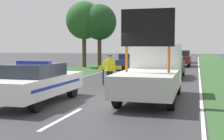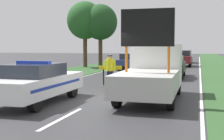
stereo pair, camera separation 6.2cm
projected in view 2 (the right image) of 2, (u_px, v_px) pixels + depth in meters
name	position (u px, v px, depth m)	size (l,w,h in m)	color
ground_plane	(96.00, 101.00, 11.62)	(160.00, 160.00, 0.00)	#333335
lane_markings	(158.00, 68.00, 29.29)	(7.72, 69.28, 0.01)	silver
grass_verge_left	(102.00, 66.00, 32.45)	(4.29, 120.00, 0.03)	#2D5128
police_car	(36.00, 82.00, 11.20)	(1.82, 4.80, 1.52)	white
work_truck	(153.00, 72.00, 12.15)	(2.01, 5.33, 3.32)	white
road_barrier	(122.00, 69.00, 16.16)	(2.54, 0.08, 1.02)	black
police_officer	(110.00, 68.00, 15.60)	(0.58, 0.37, 1.62)	#191E38
pedestrian_civilian	(132.00, 69.00, 15.18)	(0.57, 0.36, 1.59)	brown
traffic_cone_near_police	(109.00, 78.00, 17.56)	(0.35, 0.35, 0.49)	black
traffic_cone_centre_front	(112.00, 88.00, 13.15)	(0.37, 0.37, 0.52)	black
queued_car_sedan_black	(170.00, 66.00, 20.49)	(1.86, 4.63, 1.42)	black
queued_car_hatch_blue	(131.00, 61.00, 27.34)	(1.90, 3.91, 1.41)	navy
queued_car_wagon_maroon	(183.00, 58.00, 32.03)	(1.77, 4.35, 1.62)	maroon
queued_car_sedan_silver	(184.00, 56.00, 39.08)	(1.94, 4.27, 1.58)	#B2B2B7
roadside_tree_near_left	(85.00, 21.00, 30.11)	(3.47, 3.47, 6.38)	#4C3823
roadside_tree_near_right	(100.00, 22.00, 29.74)	(3.24, 3.24, 6.06)	#4C3823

